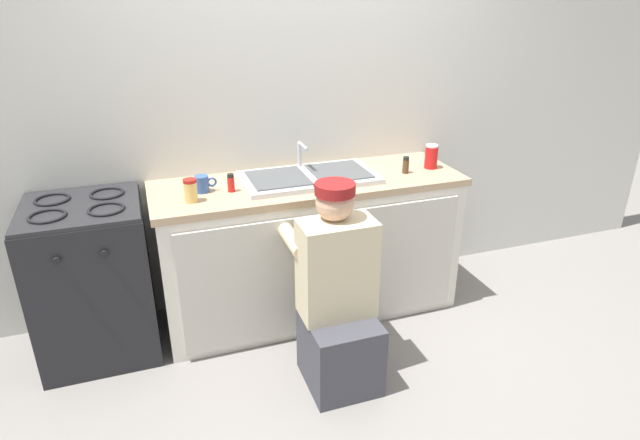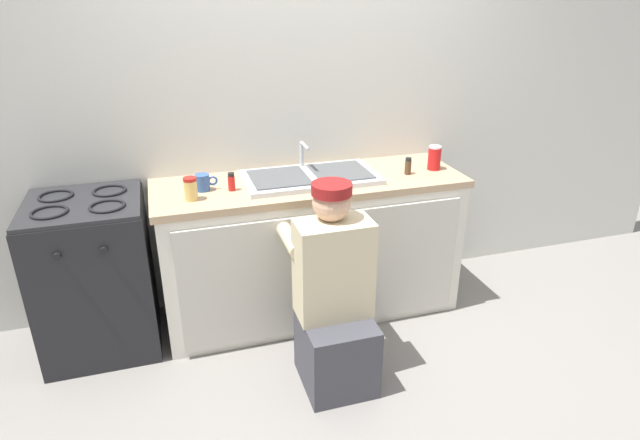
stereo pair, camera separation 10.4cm
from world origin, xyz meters
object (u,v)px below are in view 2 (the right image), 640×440
(spice_bottle_red, at_px, (231,182))
(spice_bottle_pepper, at_px, (408,166))
(coffee_mug, at_px, (203,182))
(sink_double_basin, at_px, (310,177))
(stove_range, at_px, (95,275))
(plumber_person, at_px, (334,305))
(condiment_jar, at_px, (191,189))
(soda_cup_red, at_px, (434,158))

(spice_bottle_red, distance_m, spice_bottle_pepper, 1.08)
(spice_bottle_red, distance_m, coffee_mug, 0.16)
(sink_double_basin, relative_size, stove_range, 0.87)
(sink_double_basin, distance_m, stove_range, 1.36)
(sink_double_basin, height_order, coffee_mug, sink_double_basin)
(coffee_mug, relative_size, spice_bottle_pepper, 1.20)
(coffee_mug, bearing_deg, spice_bottle_pepper, -3.76)
(sink_double_basin, distance_m, plumber_person, 0.84)
(condiment_jar, relative_size, coffee_mug, 1.02)
(stove_range, bearing_deg, sink_double_basin, 0.10)
(sink_double_basin, bearing_deg, soda_cup_red, -2.87)
(plumber_person, bearing_deg, spice_bottle_red, 121.58)
(stove_range, distance_m, spice_bottle_pepper, 1.95)
(spice_bottle_red, relative_size, spice_bottle_pepper, 1.00)
(sink_double_basin, bearing_deg, spice_bottle_red, -174.77)
(plumber_person, distance_m, condiment_jar, 0.99)
(plumber_person, xyz_separation_m, coffee_mug, (-0.55, 0.70, 0.49))
(soda_cup_red, bearing_deg, coffee_mug, 178.27)
(stove_range, relative_size, plumber_person, 0.84)
(sink_double_basin, xyz_separation_m, plumber_person, (-0.07, -0.70, -0.46))
(condiment_jar, height_order, soda_cup_red, soda_cup_red)
(plumber_person, bearing_deg, spice_bottle_pepper, 42.30)
(plumber_person, xyz_separation_m, spice_bottle_pepper, (0.68, 0.62, 0.49))
(plumber_person, bearing_deg, sink_double_basin, 83.87)
(sink_double_basin, xyz_separation_m, condiment_jar, (-0.71, -0.13, 0.05))
(condiment_jar, relative_size, spice_bottle_red, 1.22)
(sink_double_basin, distance_m, soda_cup_red, 0.81)
(coffee_mug, distance_m, soda_cup_red, 1.43)
(condiment_jar, bearing_deg, plumber_person, -41.98)
(sink_double_basin, relative_size, plumber_person, 0.72)
(condiment_jar, xyz_separation_m, spice_bottle_pepper, (1.31, 0.05, -0.01))
(spice_bottle_red, relative_size, soda_cup_red, 0.69)
(plumber_person, height_order, spice_bottle_red, plumber_person)
(sink_double_basin, xyz_separation_m, coffee_mug, (-0.63, 0.00, 0.03))
(sink_double_basin, relative_size, coffee_mug, 6.35)
(stove_range, distance_m, soda_cup_red, 2.15)
(sink_double_basin, bearing_deg, coffee_mug, 179.72)
(coffee_mug, xyz_separation_m, soda_cup_red, (1.43, -0.04, 0.03))
(condiment_jar, bearing_deg, coffee_mug, 58.96)
(stove_range, xyz_separation_m, spice_bottle_red, (0.80, -0.04, 0.49))
(condiment_jar, xyz_separation_m, spice_bottle_red, (0.23, 0.08, -0.01))
(condiment_jar, distance_m, spice_bottle_red, 0.25)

